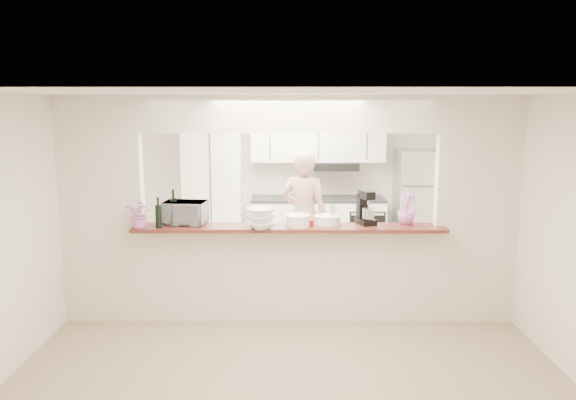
{
  "coord_description": "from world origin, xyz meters",
  "views": [
    {
      "loc": [
        0.01,
        -6.03,
        2.42
      ],
      "look_at": [
        -0.01,
        0.3,
        1.32
      ],
      "focal_mm": 35.0,
      "sensor_mm": 36.0,
      "label": 1
    }
  ],
  "objects_px": {
    "refrigerator": "(420,204)",
    "stand_mixer": "(365,209)",
    "person": "(304,217)",
    "toaster_oven": "(185,213)"
  },
  "relations": [
    {
      "from": "refrigerator",
      "to": "toaster_oven",
      "type": "height_order",
      "value": "refrigerator"
    },
    {
      "from": "refrigerator",
      "to": "person",
      "type": "xyz_separation_m",
      "value": [
        -1.85,
        -1.29,
        0.05
      ]
    },
    {
      "from": "stand_mixer",
      "to": "person",
      "type": "height_order",
      "value": "person"
    },
    {
      "from": "toaster_oven",
      "to": "stand_mixer",
      "type": "bearing_deg",
      "value": 6.89
    },
    {
      "from": "toaster_oven",
      "to": "person",
      "type": "relative_size",
      "value": 0.26
    },
    {
      "from": "refrigerator",
      "to": "stand_mixer",
      "type": "distance_m",
      "value": 2.88
    },
    {
      "from": "refrigerator",
      "to": "stand_mixer",
      "type": "xyz_separation_m",
      "value": [
        -1.2,
        -2.59,
        0.41
      ]
    },
    {
      "from": "refrigerator",
      "to": "toaster_oven",
      "type": "relative_size",
      "value": 3.71
    },
    {
      "from": "person",
      "to": "refrigerator",
      "type": "bearing_deg",
      "value": -123.74
    },
    {
      "from": "person",
      "to": "stand_mixer",
      "type": "bearing_deg",
      "value": 137.83
    }
  ]
}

